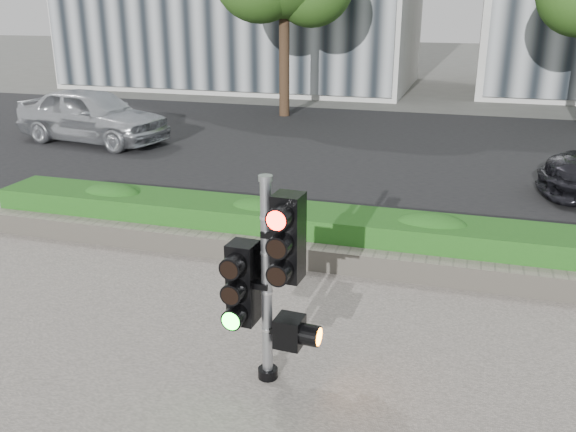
{
  "coord_description": "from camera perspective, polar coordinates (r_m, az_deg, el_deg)",
  "views": [
    {
      "loc": [
        1.91,
        -6.37,
        3.84
      ],
      "look_at": [
        -0.19,
        0.6,
        1.29
      ],
      "focal_mm": 38.0,
      "sensor_mm": 36.0,
      "label": 1
    }
  ],
  "objects": [
    {
      "name": "hedge",
      "position": [
        9.76,
        4.35,
        -1.59
      ],
      "size": [
        12.0,
        1.0,
        0.68
      ],
      "primitive_type": "cube",
      "color": "green",
      "rests_on": "sidewalk"
    },
    {
      "name": "stone_wall",
      "position": [
        9.23,
        3.44,
        -3.96
      ],
      "size": [
        12.0,
        0.32,
        0.34
      ],
      "primitive_type": "cube",
      "color": "gray",
      "rests_on": "sidewalk"
    },
    {
      "name": "ground",
      "position": [
        7.68,
        0.04,
        -10.72
      ],
      "size": [
        120.0,
        120.0,
        0.0
      ],
      "primitive_type": "plane",
      "color": "#51514C",
      "rests_on": "ground"
    },
    {
      "name": "car_silver",
      "position": [
        18.55,
        -17.87,
        8.97
      ],
      "size": [
        4.84,
        2.59,
        1.57
      ],
      "primitive_type": "imported",
      "rotation": [
        0.0,
        0.0,
        1.4
      ],
      "color": "silver",
      "rests_on": "road"
    },
    {
      "name": "road",
      "position": [
        16.92,
        9.87,
        5.93
      ],
      "size": [
        60.0,
        13.0,
        0.02
      ],
      "primitive_type": "cube",
      "color": "black",
      "rests_on": "ground"
    },
    {
      "name": "curb",
      "position": [
        10.42,
        5.03,
        -2.05
      ],
      "size": [
        60.0,
        0.25,
        0.12
      ],
      "primitive_type": "cube",
      "color": "gray",
      "rests_on": "ground"
    },
    {
      "name": "traffic_signal",
      "position": [
        6.2,
        -1.64,
        -5.14
      ],
      "size": [
        0.79,
        0.59,
        2.25
      ],
      "rotation": [
        0.0,
        0.0,
        -0.06
      ],
      "color": "black",
      "rests_on": "sidewalk"
    }
  ]
}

